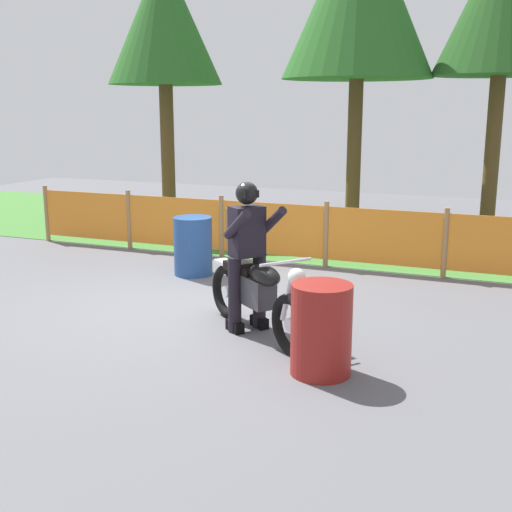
# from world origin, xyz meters

# --- Properties ---
(ground) EXTENTS (24.00, 24.00, 0.02)m
(ground) POSITION_xyz_m (0.00, 0.00, -0.01)
(ground) COLOR #5B5B60
(grass_verge) EXTENTS (24.00, 5.52, 0.01)m
(grass_verge) POSITION_xyz_m (0.00, 5.47, 0.01)
(grass_verge) COLOR #427A33
(grass_verge) RESTS_ON ground
(barrier_fence) EXTENTS (9.19, 0.08, 1.05)m
(barrier_fence) POSITION_xyz_m (0.00, 2.70, 0.54)
(barrier_fence) COLOR #997547
(barrier_fence) RESTS_ON ground
(tree_leftmost) EXTENTS (2.26, 2.26, 5.44)m
(tree_leftmost) POSITION_xyz_m (-3.05, 4.71, 4.13)
(tree_leftmost) COLOR brown
(tree_leftmost) RESTS_ON ground
(motorcycle_lead) EXTENTS (1.69, 1.35, 0.97)m
(motorcycle_lead) POSITION_xyz_m (1.10, -0.66, 0.47)
(motorcycle_lead) COLOR black
(motorcycle_lead) RESTS_ON ground
(rider_lead) EXTENTS (0.78, 0.74, 1.69)m
(rider_lead) POSITION_xyz_m (0.92, -0.53, 0.95)
(rider_lead) COLOR black
(rider_lead) RESTS_ON ground
(oil_drum) EXTENTS (0.58, 0.58, 0.88)m
(oil_drum) POSITION_xyz_m (2.07, -1.44, 0.44)
(oil_drum) COLOR maroon
(oil_drum) RESTS_ON ground
(spare_drum) EXTENTS (0.58, 0.58, 0.88)m
(spare_drum) POSITION_xyz_m (-0.81, 1.47, 0.44)
(spare_drum) COLOR navy
(spare_drum) RESTS_ON ground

